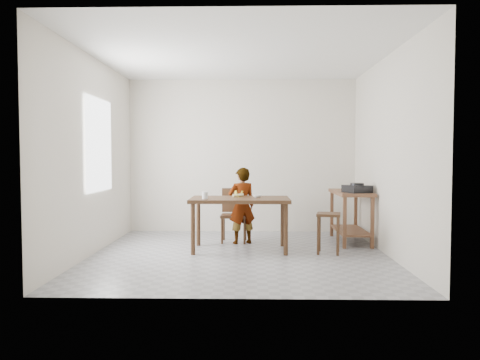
{
  "coord_description": "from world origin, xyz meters",
  "views": [
    {
      "loc": [
        0.15,
        -6.32,
        1.33
      ],
      "look_at": [
        0.0,
        0.4,
        1.0
      ],
      "focal_mm": 35.0,
      "sensor_mm": 36.0,
      "label": 1
    }
  ],
  "objects_px": {
    "dining_table": "(240,224)",
    "prep_counter": "(351,216)",
    "child": "(242,206)",
    "dining_chair": "(234,215)",
    "stool": "(328,233)"
  },
  "relations": [
    {
      "from": "child",
      "to": "stool",
      "type": "height_order",
      "value": "child"
    },
    {
      "from": "dining_table",
      "to": "dining_chair",
      "type": "bearing_deg",
      "value": 99.45
    },
    {
      "from": "child",
      "to": "dining_chair",
      "type": "relative_size",
      "value": 1.4
    },
    {
      "from": "child",
      "to": "dining_table",
      "type": "bearing_deg",
      "value": 67.53
    },
    {
      "from": "dining_table",
      "to": "prep_counter",
      "type": "height_order",
      "value": "prep_counter"
    },
    {
      "from": "dining_table",
      "to": "stool",
      "type": "bearing_deg",
      "value": -8.67
    },
    {
      "from": "dining_table",
      "to": "dining_chair",
      "type": "distance_m",
      "value": 0.66
    },
    {
      "from": "dining_table",
      "to": "stool",
      "type": "distance_m",
      "value": 1.25
    },
    {
      "from": "child",
      "to": "dining_chair",
      "type": "height_order",
      "value": "child"
    },
    {
      "from": "dining_table",
      "to": "stool",
      "type": "relative_size",
      "value": 2.51
    },
    {
      "from": "dining_chair",
      "to": "child",
      "type": "bearing_deg",
      "value": -43.97
    },
    {
      "from": "child",
      "to": "dining_chair",
      "type": "distance_m",
      "value": 0.24
    },
    {
      "from": "prep_counter",
      "to": "dining_chair",
      "type": "xyz_separation_m",
      "value": [
        -1.83,
        -0.05,
        0.02
      ]
    },
    {
      "from": "child",
      "to": "stool",
      "type": "relative_size",
      "value": 2.1
    },
    {
      "from": "stool",
      "to": "dining_chair",
      "type": "bearing_deg",
      "value": 147.97
    }
  ]
}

